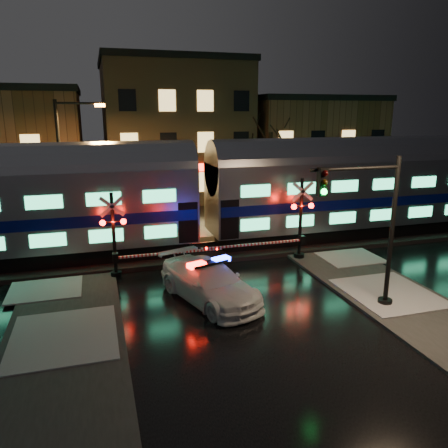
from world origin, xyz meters
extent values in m
plane|color=black|center=(0.00, 0.00, 0.00)|extent=(120.00, 120.00, 0.00)
cube|color=black|center=(0.00, 5.00, 0.12)|extent=(90.00, 4.20, 0.24)
cube|color=#2D2D2D|center=(-6.50, -6.00, 0.06)|extent=(4.00, 20.00, 0.12)
cube|color=#2D2D2D|center=(6.50, -6.00, 0.06)|extent=(4.00, 20.00, 0.12)
cube|color=brown|center=(2.00, 22.50, 5.75)|extent=(12.00, 11.00, 11.50)
cube|color=brown|center=(15.00, 22.00, 4.25)|extent=(12.00, 10.00, 8.50)
cube|color=black|center=(13.34, 5.00, 0.64)|extent=(24.00, 2.40, 0.80)
cube|color=#B7BAC1|center=(13.34, 5.00, 2.94)|extent=(25.00, 3.05, 3.80)
cube|color=navy|center=(13.34, 5.00, 2.54)|extent=(24.75, 3.09, 0.55)
cube|color=#3CE696|center=(13.34, 3.45, 1.79)|extent=(21.00, 0.05, 0.62)
cube|color=#3CE696|center=(13.34, 3.45, 3.59)|extent=(21.00, 0.05, 0.62)
cylinder|color=#B7BAC1|center=(13.34, 5.00, 4.64)|extent=(25.00, 3.05, 3.05)
imported|color=white|center=(-0.91, -1.27, 0.79)|extent=(3.84, 5.88, 1.58)
cube|color=black|center=(-0.91, -1.27, 1.62)|extent=(1.70, 0.93, 0.11)
cube|color=#FF0C05|center=(-1.48, -1.46, 1.66)|extent=(0.81, 0.58, 0.18)
cube|color=#1426FF|center=(-0.35, -1.08, 1.66)|extent=(0.81, 0.58, 0.18)
cylinder|color=black|center=(4.94, 2.40, 0.16)|extent=(0.54, 0.54, 0.32)
cylinder|color=black|center=(4.94, 2.40, 2.15)|extent=(0.17, 0.17, 4.30)
sphere|color=#FF0C05|center=(4.46, 2.22, 2.90)|extent=(0.28, 0.28, 0.28)
sphere|color=#FF0C05|center=(5.42, 2.22, 2.90)|extent=(0.28, 0.28, 0.28)
cube|color=white|center=(2.25, 2.15, 1.13)|extent=(5.38, 0.10, 0.10)
cube|color=black|center=(4.94, 2.15, 1.13)|extent=(0.25, 0.30, 0.45)
cylinder|color=black|center=(-4.47, 2.40, 0.15)|extent=(0.51, 0.51, 0.30)
cylinder|color=black|center=(-4.47, 2.40, 2.03)|extent=(0.16, 0.16, 4.06)
sphere|color=#FF0C05|center=(-4.92, 2.22, 2.74)|extent=(0.26, 0.26, 0.26)
sphere|color=#FF0C05|center=(-4.01, 2.22, 2.74)|extent=(0.26, 0.26, 0.26)
cube|color=white|center=(-1.93, 2.15, 1.07)|extent=(5.08, 0.10, 0.10)
cube|color=black|center=(-4.47, 2.15, 1.07)|extent=(0.25, 0.30, 0.45)
cylinder|color=black|center=(5.70, -3.82, 0.15)|extent=(0.56, 0.56, 0.30)
cylinder|color=black|center=(5.70, -3.82, 3.00)|extent=(0.18, 0.18, 6.00)
cylinder|color=black|center=(3.90, -3.82, 5.60)|extent=(3.60, 0.12, 0.12)
cube|color=black|center=(2.50, -3.97, 5.20)|extent=(0.32, 0.28, 1.00)
sphere|color=#0CFF3F|center=(2.50, -4.13, 4.88)|extent=(0.22, 0.22, 0.22)
cylinder|color=black|center=(-6.93, 9.00, 4.12)|extent=(0.21, 0.21, 8.24)
cylinder|color=black|center=(-5.69, 9.00, 8.03)|extent=(2.47, 0.12, 0.12)
cube|color=orange|center=(-4.56, 9.00, 7.93)|extent=(0.57, 0.29, 0.19)
camera|label=1|loc=(-5.08, -17.47, 7.57)|focal=35.00mm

